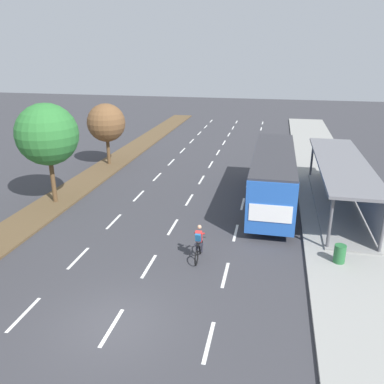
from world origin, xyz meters
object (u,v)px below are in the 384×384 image
object	(u,v)px
bus_shelter	(345,180)
median_tree_second	(47,135)
cyclist	(199,244)
median_tree_third	(106,123)
trash_bin	(340,254)
bus	(273,173)

from	to	relation	value
bus_shelter	median_tree_second	bearing A→B (deg)	-170.81
cyclist	median_tree_second	xyz separation A→B (m)	(-10.38, 5.11, 3.65)
cyclist	median_tree_third	size ratio (longest dim) A/B	0.36
median_tree_third	cyclist	bearing A→B (deg)	-53.09
median_tree_second	median_tree_third	size ratio (longest dim) A/B	1.23
cyclist	median_tree_second	world-z (taller)	median_tree_second
cyclist	median_tree_second	bearing A→B (deg)	153.81
bus_shelter	median_tree_third	world-z (taller)	median_tree_third
bus_shelter	median_tree_second	xyz separation A→B (m)	(-17.82, -2.88, 2.58)
trash_bin	bus_shelter	bearing A→B (deg)	81.45
cyclist	median_tree_third	xyz separation A→B (m)	(-10.55, 14.04, 2.81)
bus	median_tree_second	world-z (taller)	median_tree_second
bus_shelter	median_tree_second	distance (m)	18.24
cyclist	median_tree_third	distance (m)	17.79
bus	trash_bin	bearing A→B (deg)	-65.72
bus	median_tree_third	size ratio (longest dim) A/B	2.23
bus	median_tree_second	distance (m)	14.03
bus_shelter	trash_bin	world-z (taller)	bus_shelter
bus	median_tree_third	bearing A→B (deg)	155.85
median_tree_second	trash_bin	size ratio (longest dim) A/B	7.31
bus_shelter	bus	bearing A→B (deg)	-178.76
bus_shelter	median_tree_third	distance (m)	19.06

